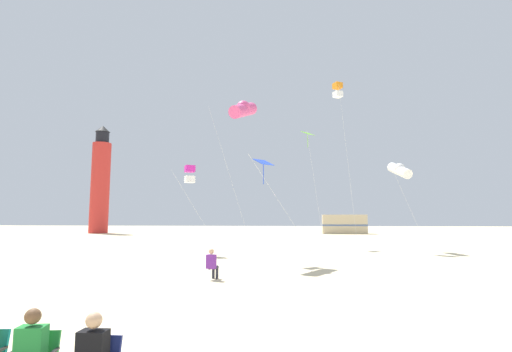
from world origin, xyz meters
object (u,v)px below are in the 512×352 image
(kite_diamond_lime, at_px, (308,138))
(kite_tube_white, at_px, (399,170))
(lighthouse_distant, at_px, (100,182))
(kite_box_magenta, at_px, (190,174))
(kite_flyer_standing, at_px, (212,263))
(rv_van_tan, at_px, (344,224))
(kite_box_orange, at_px, (338,90))
(kite_diamond_blue, at_px, (264,165))
(kite_tube_rainbow, at_px, (243,110))

(kite_diamond_lime, height_order, kite_tube_white, kite_diamond_lime)
(lighthouse_distant, bearing_deg, kite_box_magenta, -53.59)
(kite_flyer_standing, xyz_separation_m, kite_box_magenta, (-3.66, 9.76, 4.59))
(kite_diamond_lime, bearing_deg, rv_van_tan, 76.36)
(kite_flyer_standing, bearing_deg, rv_van_tan, -89.01)
(kite_box_orange, distance_m, lighthouse_distant, 42.49)
(kite_flyer_standing, bearing_deg, kite_diamond_lime, -90.08)
(kite_diamond_lime, bearing_deg, kite_flyer_standing, -105.38)
(lighthouse_distant, height_order, rv_van_tan, lighthouse_distant)
(lighthouse_distant, relative_size, rv_van_tan, 2.59)
(kite_box_magenta, bearing_deg, rv_van_tan, 66.03)
(kite_diamond_lime, xyz_separation_m, kite_diamond_blue, (-2.86, -10.64, -3.77))
(kite_flyer_standing, bearing_deg, kite_diamond_blue, -90.72)
(kite_tube_white, relative_size, rv_van_tan, 1.00)
(kite_diamond_blue, xyz_separation_m, kite_tube_rainbow, (-1.14, -0.06, 3.10))
(kite_diamond_lime, relative_size, kite_diamond_blue, 1.72)
(kite_box_magenta, distance_m, kite_diamond_blue, 6.74)
(rv_van_tan, bearing_deg, lighthouse_distant, -176.30)
(kite_box_magenta, distance_m, kite_tube_rainbow, 6.65)
(kite_flyer_standing, xyz_separation_m, kite_diamond_blue, (1.59, 5.55, 4.50))
(kite_flyer_standing, xyz_separation_m, kite_tube_white, (10.83, 13.36, 5.16))
(kite_tube_rainbow, bearing_deg, kite_box_magenta, 133.97)
(kite_diamond_lime, xyz_separation_m, kite_tube_rainbow, (-4.00, -10.69, -0.67))
(lighthouse_distant, bearing_deg, kite_box_orange, -38.05)
(kite_box_magenta, relative_size, kite_tube_white, 0.89)
(kite_diamond_lime, distance_m, kite_box_magenta, 10.99)
(kite_box_orange, relative_size, rv_van_tan, 1.99)
(kite_diamond_lime, bearing_deg, kite_tube_white, -23.89)
(kite_tube_white, distance_m, lighthouse_distant, 46.37)
(kite_box_orange, bearing_deg, kite_tube_white, -18.30)
(kite_tube_rainbow, distance_m, kite_box_orange, 11.89)
(kite_box_magenta, relative_size, lighthouse_distant, 0.34)
(rv_van_tan, bearing_deg, kite_box_orange, -96.87)
(kite_box_magenta, height_order, lighthouse_distant, lighthouse_distant)
(kite_tube_white, distance_m, kite_box_orange, 7.84)
(kite_diamond_lime, distance_m, rv_van_tan, 27.82)
(kite_diamond_blue, height_order, rv_van_tan, kite_diamond_blue)
(kite_flyer_standing, relative_size, kite_tube_rainbow, 0.13)
(lighthouse_distant, bearing_deg, kite_tube_rainbow, -52.59)
(lighthouse_distant, bearing_deg, rv_van_tan, 2.26)
(kite_diamond_blue, bearing_deg, rv_van_tan, 75.95)
(kite_flyer_standing, bearing_deg, kite_tube_rainbow, -79.38)
(kite_diamond_lime, height_order, lighthouse_distant, lighthouse_distant)
(kite_box_magenta, height_order, rv_van_tan, kite_box_magenta)
(kite_tube_white, bearing_deg, kite_flyer_standing, -129.03)
(kite_tube_white, height_order, rv_van_tan, kite_tube_white)
(kite_diamond_lime, relative_size, kite_tube_white, 1.46)
(kite_diamond_blue, bearing_deg, lighthouse_distant, 128.61)
(lighthouse_distant, xyz_separation_m, rv_van_tan, (37.29, 1.47, -6.45))
(kite_diamond_lime, xyz_separation_m, kite_tube_white, (6.38, -2.83, -3.12))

